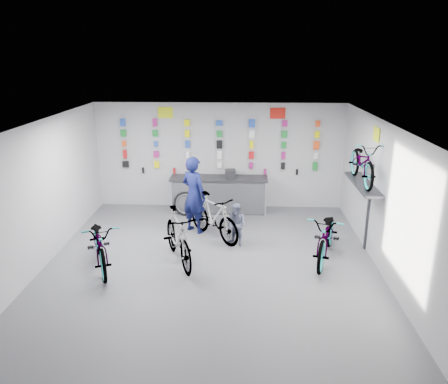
{
  "coord_description": "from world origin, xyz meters",
  "views": [
    {
      "loc": [
        0.63,
        -8.1,
        4.31
      ],
      "look_at": [
        0.23,
        1.4,
        1.26
      ],
      "focal_mm": 35.0,
      "sensor_mm": 36.0,
      "label": 1
    }
  ],
  "objects_px": {
    "counter": "(219,195)",
    "customer": "(237,225)",
    "bike_center": "(178,237)",
    "clerk": "(194,195)",
    "bike_right": "(327,236)",
    "bike_left": "(100,243)",
    "bike_service": "(214,217)"
  },
  "relations": [
    {
      "from": "bike_left",
      "to": "bike_right",
      "type": "xyz_separation_m",
      "value": [
        4.78,
        0.56,
        0.01
      ]
    },
    {
      "from": "bike_service",
      "to": "customer",
      "type": "xyz_separation_m",
      "value": [
        0.55,
        -0.36,
        -0.05
      ]
    },
    {
      "from": "bike_center",
      "to": "customer",
      "type": "relative_size",
      "value": 1.92
    },
    {
      "from": "bike_left",
      "to": "bike_center",
      "type": "xyz_separation_m",
      "value": [
        1.59,
        0.27,
        0.05
      ]
    },
    {
      "from": "bike_center",
      "to": "bike_service",
      "type": "distance_m",
      "value": 1.46
    },
    {
      "from": "counter",
      "to": "bike_right",
      "type": "distance_m",
      "value": 3.83
    },
    {
      "from": "bike_center",
      "to": "bike_left",
      "type": "bearing_deg",
      "value": 166.8
    },
    {
      "from": "clerk",
      "to": "customer",
      "type": "height_order",
      "value": "clerk"
    },
    {
      "from": "counter",
      "to": "customer",
      "type": "xyz_separation_m",
      "value": [
        0.53,
        -2.26,
        0.02
      ]
    },
    {
      "from": "bike_right",
      "to": "customer",
      "type": "xyz_separation_m",
      "value": [
        -1.96,
        0.64,
        -0.04
      ]
    },
    {
      "from": "bike_center",
      "to": "customer",
      "type": "bearing_deg",
      "value": 14.62
    },
    {
      "from": "bike_center",
      "to": "bike_right",
      "type": "bearing_deg",
      "value": -17.57
    },
    {
      "from": "bike_center",
      "to": "customer",
      "type": "distance_m",
      "value": 1.54
    },
    {
      "from": "counter",
      "to": "bike_center",
      "type": "distance_m",
      "value": 3.28
    },
    {
      "from": "bike_center",
      "to": "clerk",
      "type": "height_order",
      "value": "clerk"
    },
    {
      "from": "bike_left",
      "to": "clerk",
      "type": "height_order",
      "value": "clerk"
    },
    {
      "from": "bike_left",
      "to": "bike_right",
      "type": "relative_size",
      "value": 0.97
    },
    {
      "from": "bike_left",
      "to": "clerk",
      "type": "distance_m",
      "value": 2.7
    },
    {
      "from": "bike_right",
      "to": "clerk",
      "type": "bearing_deg",
      "value": 172.24
    },
    {
      "from": "bike_center",
      "to": "bike_right",
      "type": "distance_m",
      "value": 3.2
    },
    {
      "from": "counter",
      "to": "clerk",
      "type": "distance_m",
      "value": 1.63
    },
    {
      "from": "bike_left",
      "to": "bike_service",
      "type": "relative_size",
      "value": 1.1
    },
    {
      "from": "bike_right",
      "to": "customer",
      "type": "relative_size",
      "value": 2.07
    },
    {
      "from": "customer",
      "to": "clerk",
      "type": "bearing_deg",
      "value": 177.28
    },
    {
      "from": "bike_service",
      "to": "customer",
      "type": "bearing_deg",
      "value": -73.65
    },
    {
      "from": "bike_center",
      "to": "clerk",
      "type": "distance_m",
      "value": 1.79
    },
    {
      "from": "bike_service",
      "to": "customer",
      "type": "relative_size",
      "value": 1.83
    },
    {
      "from": "bike_center",
      "to": "clerk",
      "type": "xyz_separation_m",
      "value": [
        0.16,
        1.74,
        0.38
      ]
    },
    {
      "from": "clerk",
      "to": "bike_service",
      "type": "bearing_deg",
      "value": 174.09
    },
    {
      "from": "counter",
      "to": "customer",
      "type": "relative_size",
      "value": 2.66
    },
    {
      "from": "bike_right",
      "to": "bike_left",
      "type": "bearing_deg",
      "value": -155.51
    },
    {
      "from": "counter",
      "to": "bike_left",
      "type": "bearing_deg",
      "value": -123.39
    }
  ]
}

